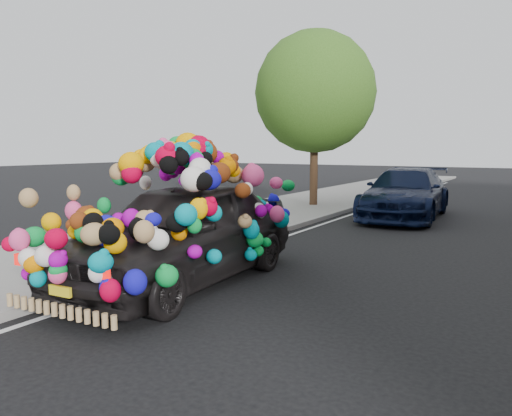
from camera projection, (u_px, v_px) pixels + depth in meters
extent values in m
plane|color=black|center=(285.00, 288.00, 7.66)|extent=(100.00, 100.00, 0.00)
cube|color=gray|center=(92.00, 253.00, 9.84)|extent=(4.00, 60.00, 0.12)
cube|color=gray|center=(168.00, 265.00, 8.85)|extent=(0.15, 60.00, 0.13)
cylinder|color=#332114|center=(314.00, 169.00, 17.53)|extent=(0.28, 0.28, 2.73)
sphere|color=#2E5516|center=(315.00, 92.00, 17.20)|extent=(4.20, 4.20, 4.20)
imported|color=black|center=(183.00, 232.00, 7.88)|extent=(2.15, 4.86, 1.62)
cube|color=red|center=(22.00, 260.00, 6.08)|extent=(0.22, 0.07, 0.14)
cube|color=red|center=(101.00, 272.00, 5.48)|extent=(0.22, 0.07, 0.14)
cube|color=yellow|center=(60.00, 291.00, 5.81)|extent=(0.34, 0.06, 0.12)
imported|color=black|center=(406.00, 193.00, 15.11)|extent=(2.43, 5.30, 1.50)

